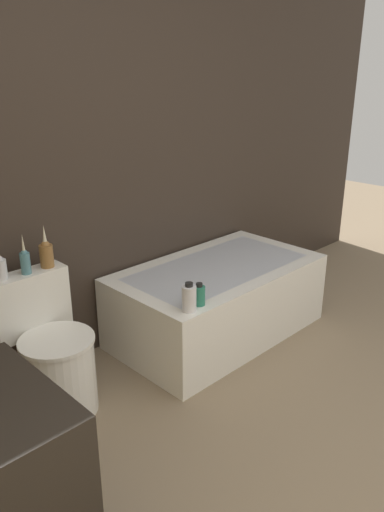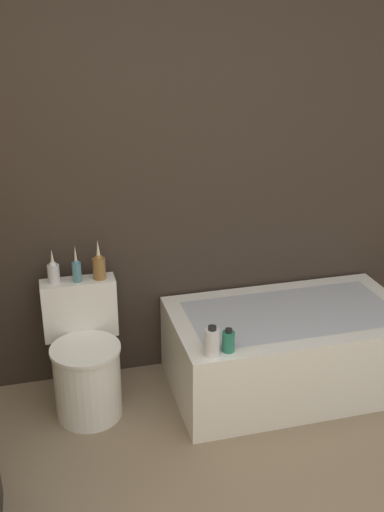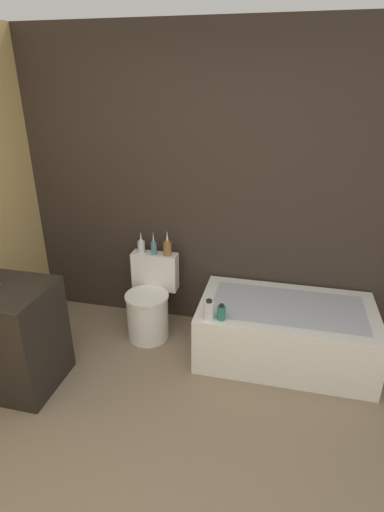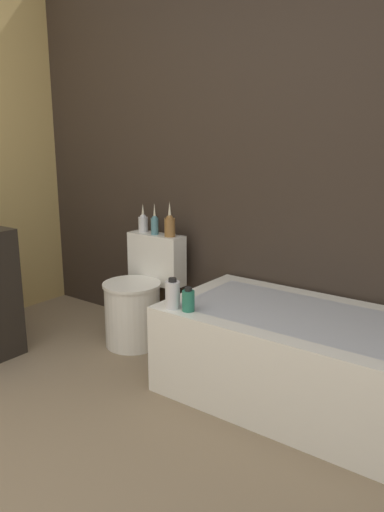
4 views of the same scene
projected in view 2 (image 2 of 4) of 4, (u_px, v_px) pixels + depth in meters
wall_back_tiled at (135, 169)px, 3.40m from camera, size 6.40×0.06×2.60m
bathtub at (289, 348)px, 3.60m from camera, size 1.41×0.79×0.49m
toilet at (86, 362)px, 3.37m from camera, size 0.42×0.52×0.72m
vase_gold at (53, 271)px, 3.33m from camera, size 0.07×0.07×0.20m
vase_silver at (77, 270)px, 3.33m from camera, size 0.05×0.05×0.22m
vase_bronze at (99, 266)px, 3.37m from camera, size 0.07×0.07×0.23m
shampoo_bottle_tall at (212, 342)px, 3.05m from camera, size 0.08×0.08×0.17m
shampoo_bottle_short at (228, 341)px, 3.09m from camera, size 0.07×0.07×0.13m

